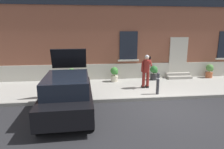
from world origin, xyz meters
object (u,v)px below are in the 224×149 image
planter_cream (114,74)px  planter_terracotta (210,71)px  planter_olive (72,75)px  planter_charcoal (154,72)px  person_on_phone (146,69)px  hatchback_car_black (68,93)px  bollard_far_left (75,85)px  bollard_near_person (158,83)px

planter_cream → planter_terracotta: bearing=2.5°
planter_olive → planter_charcoal: size_ratio=1.00×
person_on_phone → planter_terracotta: 5.06m
hatchback_car_black → person_on_phone: (3.72, 2.48, 0.35)m
planter_charcoal → planter_terracotta: bearing=2.3°
person_on_phone → bollard_far_left: bearing=-164.3°
bollard_far_left → planter_charcoal: bollard_far_left is taller
planter_charcoal → planter_cream: bearing=-177.1°
person_on_phone → planter_cream: 2.17m
bollard_far_left → planter_terracotta: bearing=19.1°
person_on_phone → planter_olive: person_on_phone is taller
person_on_phone → planter_cream: size_ratio=2.03×
hatchback_car_black → planter_terracotta: (8.42, 4.28, -0.19)m
planter_charcoal → bollard_far_left: bearing=-149.2°
hatchback_car_black → planter_charcoal: hatchback_car_black is taller
planter_terracotta → bollard_far_left: bearing=-160.9°
planter_charcoal → bollard_near_person: bearing=-104.9°
planter_charcoal → hatchback_car_black: bearing=-138.8°
bollard_far_left → planter_charcoal: size_ratio=1.22×
hatchback_car_black → planter_cream: bearing=60.4°
hatchback_car_black → planter_olive: hatchback_car_black is taller
bollard_near_person → planter_terracotta: (4.43, 2.86, -0.11)m
bollard_near_person → planter_cream: bollard_near_person is taller
planter_cream → planter_charcoal: same height
planter_olive → planter_terracotta: bearing=2.4°
planter_cream → planter_charcoal: 2.44m
bollard_far_left → planter_charcoal: (4.53, 2.71, -0.11)m
planter_olive → planter_cream: same height
bollard_far_left → planter_cream: bollard_far_left is taller
hatchback_car_black → planter_terracotta: bearing=27.0°
person_on_phone → planter_terracotta: size_ratio=2.03×
hatchback_car_black → bollard_far_left: 1.44m
person_on_phone → planter_cream: person_on_phone is taller
hatchback_car_black → bollard_near_person: hatchback_car_black is taller
planter_cream → planter_charcoal: bearing=2.9°
bollard_far_left → bollard_near_person: bearing=0.0°
hatchback_car_black → planter_olive: size_ratio=4.79×
planter_cream → planter_charcoal: size_ratio=1.00×
planter_olive → planter_terracotta: (8.58, 0.36, 0.00)m
planter_olive → bollard_far_left: bearing=-82.2°
person_on_phone → planter_terracotta: person_on_phone is taller
hatchback_car_black → planter_olive: bearing=92.3°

